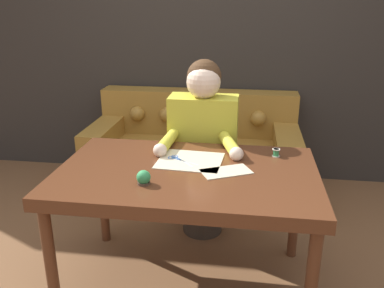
{
  "coord_description": "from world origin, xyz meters",
  "views": [
    {
      "loc": [
        0.35,
        -1.87,
        1.59
      ],
      "look_at": [
        0.05,
        0.22,
        0.83
      ],
      "focal_mm": 38.0,
      "sensor_mm": 36.0,
      "label": 1
    }
  ],
  "objects_px": {
    "thread_spool": "(276,153)",
    "pin_cushion": "(144,178)",
    "person": "(203,148)",
    "scissors": "(178,159)",
    "couch": "(194,157)",
    "dining_table": "(187,182)"
  },
  "relations": [
    {
      "from": "thread_spool",
      "to": "pin_cushion",
      "type": "height_order",
      "value": "pin_cushion"
    },
    {
      "from": "person",
      "to": "thread_spool",
      "type": "bearing_deg",
      "value": -34.66
    },
    {
      "from": "person",
      "to": "scissors",
      "type": "distance_m",
      "value": 0.47
    },
    {
      "from": "person",
      "to": "pin_cushion",
      "type": "height_order",
      "value": "person"
    },
    {
      "from": "person",
      "to": "pin_cushion",
      "type": "bearing_deg",
      "value": -104.24
    },
    {
      "from": "scissors",
      "to": "couch",
      "type": "bearing_deg",
      "value": 93.15
    },
    {
      "from": "scissors",
      "to": "thread_spool",
      "type": "bearing_deg",
      "value": 13.64
    },
    {
      "from": "scissors",
      "to": "thread_spool",
      "type": "distance_m",
      "value": 0.57
    },
    {
      "from": "dining_table",
      "to": "pin_cushion",
      "type": "xyz_separation_m",
      "value": [
        -0.18,
        -0.2,
        0.1
      ]
    },
    {
      "from": "dining_table",
      "to": "couch",
      "type": "height_order",
      "value": "couch"
    },
    {
      "from": "dining_table",
      "to": "person",
      "type": "xyz_separation_m",
      "value": [
        0.02,
        0.59,
        -0.02
      ]
    },
    {
      "from": "couch",
      "to": "pin_cushion",
      "type": "bearing_deg",
      "value": -91.95
    },
    {
      "from": "dining_table",
      "to": "pin_cushion",
      "type": "bearing_deg",
      "value": -131.87
    },
    {
      "from": "scissors",
      "to": "thread_spool",
      "type": "xyz_separation_m",
      "value": [
        0.55,
        0.13,
        0.02
      ]
    },
    {
      "from": "pin_cushion",
      "to": "couch",
      "type": "bearing_deg",
      "value": 88.05
    },
    {
      "from": "thread_spool",
      "to": "dining_table",
      "type": "bearing_deg",
      "value": -150.8
    },
    {
      "from": "couch",
      "to": "pin_cushion",
      "type": "relative_size",
      "value": 23.98
    },
    {
      "from": "dining_table",
      "to": "couch",
      "type": "relative_size",
      "value": 0.81
    },
    {
      "from": "thread_spool",
      "to": "person",
      "type": "bearing_deg",
      "value": 145.34
    },
    {
      "from": "person",
      "to": "thread_spool",
      "type": "height_order",
      "value": "person"
    },
    {
      "from": "dining_table",
      "to": "person",
      "type": "relative_size",
      "value": 1.13
    },
    {
      "from": "scissors",
      "to": "thread_spool",
      "type": "relative_size",
      "value": 4.19
    }
  ]
}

